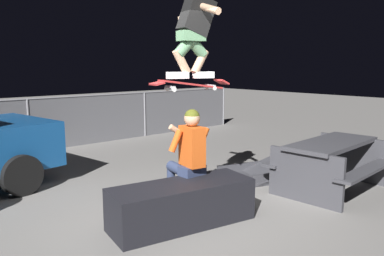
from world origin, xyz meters
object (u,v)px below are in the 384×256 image
Objects in this scene: kicker_ramp at (263,174)px; picnic_table_back at (331,158)px; ledge_box_main at (182,204)px; person_sitting_on_ledge at (188,154)px; skateboard at (191,84)px; skater_airborne at (195,26)px.

kicker_ramp is 1.18m from picnic_table_back.
ledge_box_main is at bearing -165.75° from kicker_ramp.
ledge_box_main is at bearing -139.42° from person_sitting_on_ledge.
skateboard is 0.58× the size of picnic_table_back.
ledge_box_main is at bearing -154.19° from skater_airborne.
skateboard is 0.69m from skater_airborne.
picnic_table_back is at bearing -17.08° from skateboard.
skateboard is (0.30, 0.18, 1.39)m from ledge_box_main.
ledge_box_main is at bearing 168.86° from picnic_table_back.
person_sitting_on_ledge is at bearing -171.86° from kicker_ramp.
kicker_ramp is 0.79× the size of picnic_table_back.
person_sitting_on_ledge reaches higher than picnic_table_back.
skateboard reaches higher than kicker_ramp.
skater_airborne is 2.91m from picnic_table_back.
skater_airborne is at bearing 162.78° from picnic_table_back.
person_sitting_on_ledge is at bearing 67.35° from skateboard.
person_sitting_on_ledge is 2.04m from kicker_ramp.
person_sitting_on_ledge is at bearing 40.58° from ledge_box_main.
picnic_table_back is at bearing -11.14° from ledge_box_main.
person_sitting_on_ledge is (0.35, 0.30, 0.50)m from ledge_box_main.
person_sitting_on_ledge is 0.90m from skateboard.
skateboard is at bearing -168.75° from kicker_ramp.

